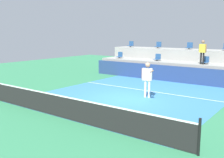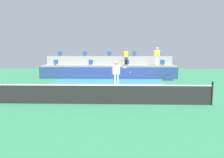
# 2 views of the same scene
# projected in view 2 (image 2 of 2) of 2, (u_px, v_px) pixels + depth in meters

# --- Properties ---
(ground_plane) EXTENTS (40.00, 40.00, 0.00)m
(ground_plane) POSITION_uv_depth(u_px,v_px,m) (103.00, 90.00, 13.59)
(ground_plane) COLOR #2D754C
(court_inner_paint) EXTENTS (9.00, 10.00, 0.01)m
(court_inner_paint) POSITION_uv_depth(u_px,v_px,m) (104.00, 87.00, 14.58)
(court_inner_paint) COLOR teal
(court_inner_paint) RESTS_ON ground_plane
(court_service_line) EXTENTS (9.00, 0.06, 0.00)m
(court_service_line) POSITION_uv_depth(u_px,v_px,m) (106.00, 84.00, 15.97)
(court_service_line) COLOR white
(court_service_line) RESTS_ON ground_plane
(tennis_net) EXTENTS (10.48, 0.08, 1.07)m
(tennis_net) POSITION_uv_depth(u_px,v_px,m) (97.00, 94.00, 9.56)
(tennis_net) COLOR black
(tennis_net) RESTS_ON ground_plane
(sponsor_backboard) EXTENTS (13.00, 0.16, 1.10)m
(sponsor_backboard) POSITION_uv_depth(u_px,v_px,m) (108.00, 73.00, 19.48)
(sponsor_backboard) COLOR navy
(sponsor_backboard) RESTS_ON ground_plane
(seating_tier_lower) EXTENTS (13.00, 1.80, 1.25)m
(seating_tier_lower) POSITION_uv_depth(u_px,v_px,m) (109.00, 71.00, 20.76)
(seating_tier_lower) COLOR gray
(seating_tier_lower) RESTS_ON ground_plane
(seating_tier_upper) EXTENTS (13.00, 1.80, 2.10)m
(seating_tier_upper) POSITION_uv_depth(u_px,v_px,m) (109.00, 66.00, 22.50)
(seating_tier_upper) COLOR gray
(seating_tier_upper) RESTS_ON ground_plane
(stadium_chair_lower_far_left) EXTENTS (0.44, 0.40, 0.52)m
(stadium_chair_lower_far_left) POSITION_uv_depth(u_px,v_px,m) (56.00, 63.00, 20.76)
(stadium_chair_lower_far_left) COLOR #2D2D33
(stadium_chair_lower_far_left) RESTS_ON seating_tier_lower
(stadium_chair_lower_left) EXTENTS (0.44, 0.40, 0.52)m
(stadium_chair_lower_left) POSITION_uv_depth(u_px,v_px,m) (91.00, 63.00, 20.65)
(stadium_chair_lower_left) COLOR #2D2D33
(stadium_chair_lower_left) RESTS_ON seating_tier_lower
(stadium_chair_lower_right) EXTENTS (0.44, 0.40, 0.52)m
(stadium_chair_lower_right) POSITION_uv_depth(u_px,v_px,m) (127.00, 63.00, 20.54)
(stadium_chair_lower_right) COLOR #2D2D33
(stadium_chair_lower_right) RESTS_ON seating_tier_lower
(stadium_chair_lower_far_right) EXTENTS (0.44, 0.40, 0.52)m
(stadium_chair_lower_far_right) POSITION_uv_depth(u_px,v_px,m) (162.00, 63.00, 20.43)
(stadium_chair_lower_far_right) COLOR #2D2D33
(stadium_chair_lower_far_right) RESTS_ON seating_tier_lower
(stadium_chair_upper_far_left) EXTENTS (0.44, 0.40, 0.52)m
(stadium_chair_upper_far_left) POSITION_uv_depth(u_px,v_px,m) (60.00, 54.00, 22.45)
(stadium_chair_upper_far_left) COLOR #2D2D33
(stadium_chair_upper_far_left) RESTS_ON seating_tier_upper
(stadium_chair_upper_left) EXTENTS (0.44, 0.40, 0.52)m
(stadium_chair_upper_left) POSITION_uv_depth(u_px,v_px,m) (85.00, 54.00, 22.37)
(stadium_chair_upper_left) COLOR #2D2D33
(stadium_chair_upper_left) RESTS_ON seating_tier_upper
(stadium_chair_upper_center) EXTENTS (0.44, 0.40, 0.52)m
(stadium_chair_upper_center) POSITION_uv_depth(u_px,v_px,m) (109.00, 54.00, 22.28)
(stadium_chair_upper_center) COLOR #2D2D33
(stadium_chair_upper_center) RESTS_ON seating_tier_upper
(stadium_chair_upper_right) EXTENTS (0.44, 0.40, 0.52)m
(stadium_chair_upper_right) POSITION_uv_depth(u_px,v_px,m) (134.00, 54.00, 22.20)
(stadium_chair_upper_right) COLOR #2D2D33
(stadium_chair_upper_right) RESTS_ON seating_tier_upper
(stadium_chair_upper_far_right) EXTENTS (0.44, 0.40, 0.52)m
(stadium_chair_upper_far_right) POSITION_uv_depth(u_px,v_px,m) (159.00, 54.00, 22.12)
(stadium_chair_upper_far_right) COLOR #2D2D33
(stadium_chair_upper_far_right) RESTS_ON seating_tier_upper
(tennis_player) EXTENTS (1.02, 1.18, 1.83)m
(tennis_player) POSITION_uv_depth(u_px,v_px,m) (117.00, 71.00, 14.38)
(tennis_player) COLOR white
(tennis_player) RESTS_ON ground_plane
(spectator_leaning_on_rail) EXTENTS (0.57, 0.27, 1.62)m
(spectator_leaning_on_rail) POSITION_uv_depth(u_px,v_px,m) (126.00, 55.00, 20.08)
(spectator_leaning_on_rail) COLOR black
(spectator_leaning_on_rail) RESTS_ON seating_tier_lower
(spectator_in_white) EXTENTS (0.60, 0.27, 1.73)m
(spectator_in_white) POSITION_uv_depth(u_px,v_px,m) (157.00, 54.00, 19.97)
(spectator_in_white) COLOR white
(spectator_in_white) RESTS_ON seating_tier_lower
(tennis_ball) EXTENTS (0.07, 0.07, 0.07)m
(tennis_ball) POSITION_uv_depth(u_px,v_px,m) (130.00, 72.00, 12.89)
(tennis_ball) COLOR #CCE033
(equipment_bag) EXTENTS (0.76, 0.28, 0.30)m
(equipment_bag) POSITION_uv_depth(u_px,v_px,m) (168.00, 79.00, 18.32)
(equipment_bag) COLOR navy
(equipment_bag) RESTS_ON ground_plane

